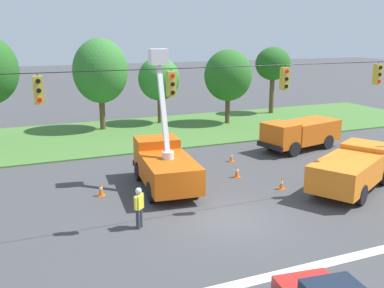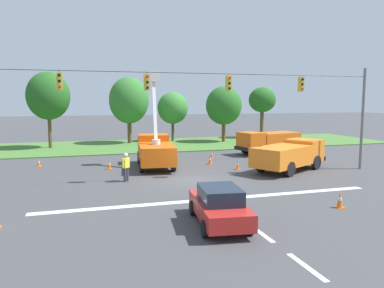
# 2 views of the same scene
# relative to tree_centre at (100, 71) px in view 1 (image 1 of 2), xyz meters

# --- Properties ---
(ground_plane) EXTENTS (200.00, 200.00, 0.00)m
(ground_plane) POSITION_rel_tree_centre_xyz_m (1.05, -20.42, -4.89)
(ground_plane) COLOR #424244
(grass_verge) EXTENTS (56.00, 12.00, 0.10)m
(grass_verge) POSITION_rel_tree_centre_xyz_m (1.05, -2.42, -4.84)
(grass_verge) COLOR #477533
(grass_verge) RESTS_ON ground
(signal_gantry) EXTENTS (26.20, 0.33, 7.20)m
(signal_gantry) POSITION_rel_tree_centre_xyz_m (1.10, -20.42, -0.31)
(signal_gantry) COLOR slate
(signal_gantry) RESTS_ON ground
(tree_centre) EXTENTS (4.43, 4.47, 7.52)m
(tree_centre) POSITION_rel_tree_centre_xyz_m (0.00, 0.00, 0.00)
(tree_centre) COLOR brown
(tree_centre) RESTS_ON ground
(tree_east) EXTENTS (3.59, 3.81, 5.90)m
(tree_east) POSITION_rel_tree_centre_xyz_m (5.21, 0.64, -0.89)
(tree_east) COLOR brown
(tree_east) RESTS_ON ground
(tree_far_east) EXTENTS (4.21, 4.00, 6.54)m
(tree_far_east) POSITION_rel_tree_centre_xyz_m (10.75, -1.75, -0.60)
(tree_far_east) COLOR brown
(tree_far_east) RESTS_ON ground
(tree_east_end) EXTENTS (3.55, 3.08, 6.58)m
(tree_east_end) POSITION_rel_tree_centre_xyz_m (17.17, 1.11, 0.01)
(tree_east_end) COLOR brown
(tree_east_end) RESTS_ON ground
(utility_truck_bucket_lift) EXTENTS (3.06, 6.28, 7.13)m
(utility_truck_bucket_lift) POSITION_rel_tree_centre_xyz_m (-0.07, -15.45, -3.51)
(utility_truck_bucket_lift) COLOR #D6560F
(utility_truck_bucket_lift) RESTS_ON ground
(utility_truck_support_near) EXTENTS (6.77, 5.18, 2.07)m
(utility_truck_support_near) POSITION_rel_tree_centre_xyz_m (8.73, -19.59, -3.73)
(utility_truck_support_near) COLOR orange
(utility_truck_support_near) RESTS_ON ground
(utility_truck_support_far) EXTENTS (6.39, 3.53, 2.08)m
(utility_truck_support_far) POSITION_rel_tree_centre_xyz_m (11.27, -11.70, -3.69)
(utility_truck_support_far) COLOR orange
(utility_truck_support_far) RESTS_ON ground
(road_worker) EXTENTS (0.51, 0.47, 1.77)m
(road_worker) POSITION_rel_tree_centre_xyz_m (-2.75, -19.81, -3.89)
(road_worker) COLOR #383842
(road_worker) RESTS_ON ground
(traffic_cone_foreground_left) EXTENTS (0.36, 0.36, 0.63)m
(traffic_cone_foreground_left) POSITION_rel_tree_centre_xyz_m (5.43, -18.11, -4.59)
(traffic_cone_foreground_left) COLOR orange
(traffic_cone_foreground_left) RESTS_ON ground
(traffic_cone_foreground_right) EXTENTS (0.36, 0.36, 0.60)m
(traffic_cone_foreground_right) POSITION_rel_tree_centre_xyz_m (10.72, -15.17, -4.61)
(traffic_cone_foreground_right) COLOR orange
(traffic_cone_foreground_right) RESTS_ON ground
(traffic_cone_lane_edge_a) EXTENTS (0.36, 0.36, 0.73)m
(traffic_cone_lane_edge_a) POSITION_rel_tree_centre_xyz_m (4.24, -15.48, -4.53)
(traffic_cone_lane_edge_a) COLOR orange
(traffic_cone_lane_edge_a) RESTS_ON ground
(traffic_cone_lane_edge_b) EXTENTS (0.36, 0.36, 0.64)m
(traffic_cone_lane_edge_b) POSITION_rel_tree_centre_xyz_m (5.45, -12.51, -4.58)
(traffic_cone_lane_edge_b) COLOR orange
(traffic_cone_lane_edge_b) RESTS_ON ground
(traffic_cone_far_left) EXTENTS (0.36, 0.36, 0.70)m
(traffic_cone_far_left) POSITION_rel_tree_centre_xyz_m (-3.43, -15.43, -4.55)
(traffic_cone_far_left) COLOR orange
(traffic_cone_far_left) RESTS_ON ground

